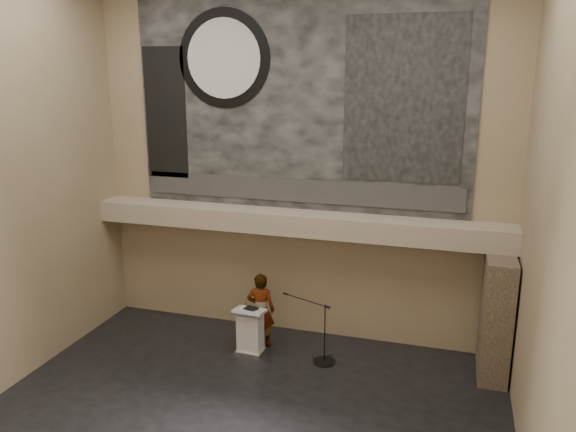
% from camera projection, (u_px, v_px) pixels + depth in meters
% --- Properties ---
extents(floor, '(10.00, 10.00, 0.00)m').
position_uv_depth(floor, '(239.00, 419.00, 10.66)').
color(floor, black).
rests_on(floor, ground).
extents(wall_back, '(10.00, 0.02, 8.50)m').
position_uv_depth(wall_back, '(298.00, 165.00, 13.31)').
color(wall_back, '#8E785A').
rests_on(wall_back, floor).
extents(wall_front, '(10.00, 0.02, 8.50)m').
position_uv_depth(wall_front, '(89.00, 282.00, 5.90)').
color(wall_front, '#8E785A').
rests_on(wall_front, floor).
extents(wall_right, '(0.02, 8.00, 8.50)m').
position_uv_depth(wall_right, '(551.00, 223.00, 8.19)').
color(wall_right, '#8E785A').
rests_on(wall_right, floor).
extents(soffit, '(10.00, 0.80, 0.50)m').
position_uv_depth(soffit, '(293.00, 222.00, 13.26)').
color(soffit, tan).
rests_on(soffit, wall_back).
extents(sprinkler_left, '(0.04, 0.04, 0.06)m').
position_uv_depth(sprinkler_left, '(230.00, 229.00, 13.74)').
color(sprinkler_left, '#B2893D').
rests_on(sprinkler_left, soffit).
extents(sprinkler_right, '(0.04, 0.04, 0.06)m').
position_uv_depth(sprinkler_right, '(372.00, 241.00, 12.75)').
color(sprinkler_right, '#B2893D').
rests_on(sprinkler_right, soffit).
extents(banner, '(8.00, 0.05, 5.00)m').
position_uv_depth(banner, '(298.00, 103.00, 12.92)').
color(banner, black).
rests_on(banner, wall_back).
extents(banner_text_strip, '(7.76, 0.02, 0.55)m').
position_uv_depth(banner_text_strip, '(297.00, 191.00, 13.39)').
color(banner_text_strip, '#2C2C2C').
rests_on(banner_text_strip, banner).
extents(banner_clock_rim, '(2.30, 0.02, 2.30)m').
position_uv_depth(banner_clock_rim, '(224.00, 59.00, 13.14)').
color(banner_clock_rim, black).
rests_on(banner_clock_rim, banner).
extents(banner_clock_face, '(1.84, 0.02, 1.84)m').
position_uv_depth(banner_clock_face, '(223.00, 59.00, 13.12)').
color(banner_clock_face, silver).
rests_on(banner_clock_face, banner).
extents(banner_building_print, '(2.60, 0.02, 3.60)m').
position_uv_depth(banner_building_print, '(403.00, 100.00, 12.18)').
color(banner_building_print, black).
rests_on(banner_building_print, banner).
extents(banner_brick_print, '(1.10, 0.02, 3.20)m').
position_uv_depth(banner_brick_print, '(166.00, 113.00, 13.91)').
color(banner_brick_print, black).
rests_on(banner_brick_print, banner).
extents(stone_pier, '(0.60, 1.40, 2.70)m').
position_uv_depth(stone_pier, '(496.00, 316.00, 11.93)').
color(stone_pier, '#44372A').
rests_on(stone_pier, floor).
extents(lectern, '(0.73, 0.54, 1.13)m').
position_uv_depth(lectern, '(250.00, 331.00, 13.04)').
color(lectern, silver).
rests_on(lectern, floor).
extents(binder, '(0.34, 0.30, 0.04)m').
position_uv_depth(binder, '(251.00, 308.00, 12.90)').
color(binder, black).
rests_on(binder, lectern).
extents(papers, '(0.29, 0.36, 0.00)m').
position_uv_depth(papers, '(245.00, 309.00, 12.91)').
color(papers, silver).
rests_on(papers, lectern).
extents(speaker_person, '(0.72, 0.52, 1.83)m').
position_uv_depth(speaker_person, '(261.00, 310.00, 13.32)').
color(speaker_person, silver).
rests_on(speaker_person, floor).
extents(mic_stand, '(1.37, 0.72, 1.40)m').
position_uv_depth(mic_stand, '(323.00, 353.00, 12.73)').
color(mic_stand, black).
rests_on(mic_stand, floor).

